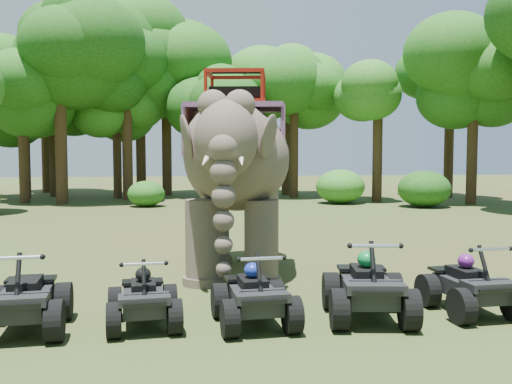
% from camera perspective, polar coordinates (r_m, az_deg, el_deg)
% --- Properties ---
extents(ground, '(110.00, 110.00, 0.00)m').
position_cam_1_polar(ground, '(11.50, 0.79, -9.91)').
color(ground, '#47381E').
rests_on(ground, ground).
extents(elephant, '(3.35, 5.91, 4.68)m').
position_cam_1_polar(elephant, '(12.91, -2.03, 2.13)').
color(elephant, brown).
rests_on(elephant, ground).
extents(atv_0, '(1.41, 1.85, 1.30)m').
position_cam_1_polar(atv_0, '(9.55, -22.20, -9.10)').
color(atv_0, black).
rests_on(atv_0, ground).
extents(atv_1, '(1.26, 1.63, 1.14)m').
position_cam_1_polar(atv_1, '(9.32, -11.19, -9.70)').
color(atv_1, black).
rests_on(atv_1, ground).
extents(atv_2, '(1.32, 1.73, 1.21)m').
position_cam_1_polar(atv_2, '(9.20, -0.18, -9.55)').
color(atv_2, black).
rests_on(atv_2, ground).
extents(atv_3, '(1.61, 2.03, 1.37)m').
position_cam_1_polar(atv_3, '(9.69, 11.13, -8.46)').
color(atv_3, black).
rests_on(atv_3, ground).
extents(atv_4, '(1.35, 1.77, 1.24)m').
position_cam_1_polar(atv_4, '(10.51, 20.65, -8.02)').
color(atv_4, black).
rests_on(atv_4, ground).
extents(tree_0, '(5.10, 5.10, 7.28)m').
position_cam_1_polar(tree_0, '(32.76, -4.67, 5.52)').
color(tree_0, '#195114').
rests_on(tree_0, ground).
extents(tree_1, '(5.30, 5.30, 7.58)m').
position_cam_1_polar(tree_1, '(34.63, 3.82, 5.69)').
color(tree_1, '#195114').
rests_on(tree_1, ground).
extents(tree_2, '(5.62, 5.62, 8.03)m').
position_cam_1_polar(tree_2, '(32.50, 12.08, 6.12)').
color(tree_2, '#195114').
rests_on(tree_2, ground).
extents(tree_3, '(5.85, 5.85, 8.36)m').
position_cam_1_polar(tree_3, '(32.34, 20.86, 6.25)').
color(tree_3, '#195114').
rests_on(tree_3, ground).
extents(tree_24, '(5.56, 5.56, 7.95)m').
position_cam_1_polar(tree_24, '(33.35, -22.27, 5.78)').
color(tree_24, '#195114').
rests_on(tree_24, ground).
extents(tree_25, '(4.77, 4.77, 6.81)m').
position_cam_1_polar(tree_25, '(35.31, -13.73, 4.93)').
color(tree_25, '#195114').
rests_on(tree_25, ground).
extents(tree_26, '(7.46, 7.46, 10.66)m').
position_cam_1_polar(tree_26, '(37.32, -8.95, 7.89)').
color(tree_26, '#195114').
rests_on(tree_26, ground).
extents(tree_27, '(6.78, 6.78, 9.68)m').
position_cam_1_polar(tree_27, '(34.11, -12.79, 7.39)').
color(tree_27, '#195114').
rests_on(tree_27, ground).
extents(tree_28, '(6.89, 6.89, 9.84)m').
position_cam_1_polar(tree_28, '(41.66, -20.33, 6.72)').
color(tree_28, '#195114').
rests_on(tree_28, ground).
extents(tree_29, '(7.57, 7.57, 10.81)m').
position_cam_1_polar(tree_29, '(32.18, -19.00, 8.49)').
color(tree_29, '#195114').
rests_on(tree_29, ground).
extents(tree_30, '(5.75, 5.75, 8.22)m').
position_cam_1_polar(tree_30, '(37.69, -19.62, 5.82)').
color(tree_30, '#195114').
rests_on(tree_30, ground).
extents(tree_31, '(6.23, 6.23, 8.90)m').
position_cam_1_polar(tree_31, '(36.96, 3.03, 6.61)').
color(tree_31, '#195114').
rests_on(tree_31, ground).
extents(tree_33, '(7.37, 7.37, 10.53)m').
position_cam_1_polar(tree_33, '(37.23, -11.49, 7.77)').
color(tree_33, '#195114').
rests_on(tree_33, ground).
extents(tree_34, '(6.22, 6.22, 8.88)m').
position_cam_1_polar(tree_34, '(36.71, 18.77, 6.41)').
color(tree_34, '#195114').
rests_on(tree_34, ground).
extents(tree_35, '(5.06, 5.06, 7.22)m').
position_cam_1_polar(tree_35, '(37.21, -22.07, 5.01)').
color(tree_35, '#195114').
rests_on(tree_35, ground).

